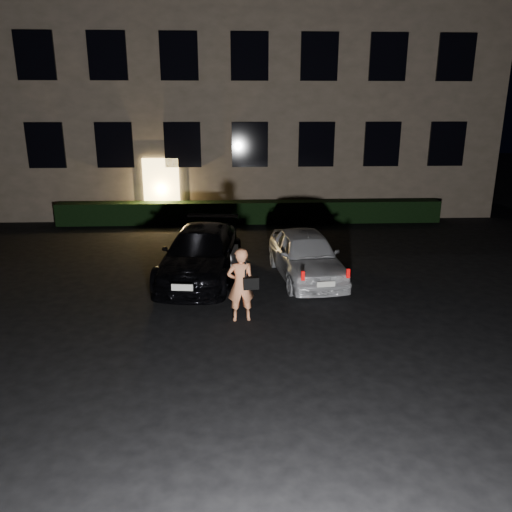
{
  "coord_description": "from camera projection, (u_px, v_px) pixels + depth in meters",
  "views": [
    {
      "loc": [
        -0.7,
        -8.82,
        4.43
      ],
      "look_at": [
        -0.19,
        2.0,
        1.17
      ],
      "focal_mm": 35.0,
      "sensor_mm": 36.0,
      "label": 1
    }
  ],
  "objects": [
    {
      "name": "hatch",
      "position": [
        306.0,
        255.0,
        13.24
      ],
      "size": [
        1.94,
        3.95,
        1.3
      ],
      "rotation": [
        0.0,
        0.0,
        0.11
      ],
      "color": "silver",
      "rests_on": "ground"
    },
    {
      "name": "building",
      "position": [
        246.0,
        70.0,
        22.36
      ],
      "size": [
        20.0,
        8.11,
        12.0
      ],
      "color": "brown",
      "rests_on": "ground"
    },
    {
      "name": "hedge",
      "position": [
        251.0,
        212.0,
        19.67
      ],
      "size": [
        15.0,
        0.7,
        0.85
      ],
      "primitive_type": "cube",
      "color": "black",
      "rests_on": "ground"
    },
    {
      "name": "man",
      "position": [
        241.0,
        284.0,
        10.56
      ],
      "size": [
        0.7,
        0.46,
        1.62
      ],
      "rotation": [
        0.0,
        0.0,
        3.27
      ],
      "color": "#E98C5B",
      "rests_on": "ground"
    },
    {
      "name": "ground",
      "position": [
        270.0,
        343.0,
        9.75
      ],
      "size": [
        80.0,
        80.0,
        0.0
      ],
      "primitive_type": "plane",
      "color": "black",
      "rests_on": "ground"
    },
    {
      "name": "sedan",
      "position": [
        201.0,
        254.0,
        13.29
      ],
      "size": [
        2.38,
        4.77,
        1.32
      ],
      "rotation": [
        0.0,
        0.0,
        -0.12
      ],
      "color": "black",
      "rests_on": "ground"
    }
  ]
}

